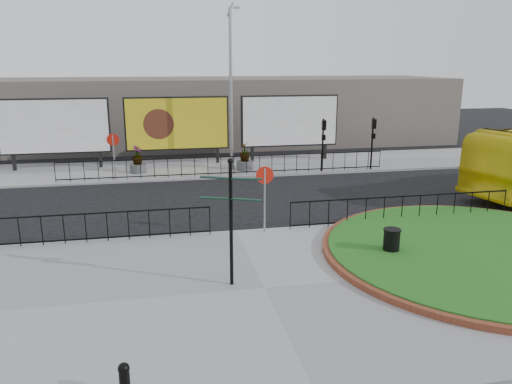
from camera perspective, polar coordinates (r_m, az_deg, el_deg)
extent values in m
plane|color=black|center=(18.69, -2.29, -4.74)|extent=(90.00, 90.00, 0.00)
cube|color=gray|center=(14.12, 0.95, -11.12)|extent=(30.00, 10.00, 0.12)
cube|color=gray|center=(30.18, -5.87, 2.82)|extent=(44.00, 6.00, 0.12)
cylinder|color=brown|center=(17.90, 24.55, -6.29)|extent=(10.40, 10.40, 0.18)
cylinder|color=#164F15|center=(17.89, 24.56, -6.23)|extent=(10.00, 10.00, 0.22)
cylinder|color=gray|center=(27.36, -15.90, 3.80)|extent=(0.07, 0.07, 2.40)
cylinder|color=#A5160B|center=(27.21, -16.04, 5.77)|extent=(0.64, 0.03, 0.64)
cylinder|color=white|center=(27.23, -16.04, 5.77)|extent=(0.50, 0.03, 0.50)
cylinder|color=gray|center=(18.10, 0.99, -1.00)|extent=(0.07, 0.07, 2.40)
cylinder|color=#A5160B|center=(17.86, 1.01, 1.93)|extent=(0.64, 0.03, 0.64)
cylinder|color=white|center=(17.88, 0.99, 1.95)|extent=(0.50, 0.03, 0.50)
cube|color=black|center=(32.00, -25.93, 3.11)|extent=(0.18, 0.18, 1.00)
cube|color=black|center=(31.12, -17.35, 3.64)|extent=(0.18, 0.18, 1.00)
cube|color=black|center=(31.18, -22.05, 6.98)|extent=(6.20, 0.25, 3.20)
cube|color=white|center=(31.02, -22.10, 6.95)|extent=(6.00, 0.06, 3.00)
cube|color=black|center=(30.96, -13.30, 3.86)|extent=(0.18, 0.18, 1.00)
cube|color=black|center=(31.14, -4.43, 4.27)|extent=(0.18, 0.18, 1.00)
cube|color=black|center=(30.66, -9.00, 7.75)|extent=(6.20, 0.25, 3.20)
cube|color=gold|center=(30.50, -8.98, 7.72)|extent=(6.00, 0.06, 3.00)
cube|color=black|center=(31.48, -0.44, 4.42)|extent=(0.18, 0.18, 1.00)
cube|color=black|center=(32.70, 7.88, 4.67)|extent=(0.18, 0.18, 1.00)
cube|color=black|center=(31.72, 3.86, 8.12)|extent=(6.20, 0.25, 3.20)
cube|color=white|center=(31.56, 3.94, 8.09)|extent=(6.00, 0.06, 3.00)
cylinder|color=gray|center=(28.78, -2.88, 11.47)|extent=(0.18, 0.18, 9.00)
cylinder|color=gray|center=(28.87, -3.00, 20.12)|extent=(0.43, 0.10, 0.77)
cube|color=gray|center=(28.94, -2.27, 20.32)|extent=(0.35, 0.15, 0.12)
cylinder|color=black|center=(28.73, 7.63, 5.33)|extent=(0.10, 0.10, 3.00)
cube|color=black|center=(28.46, 7.78, 7.58)|extent=(0.22, 0.18, 0.55)
cube|color=black|center=(28.55, 7.74, 6.19)|extent=(0.20, 0.16, 0.30)
cylinder|color=black|center=(29.83, 13.12, 5.42)|extent=(0.10, 0.10, 3.00)
cube|color=black|center=(29.56, 13.34, 7.58)|extent=(0.22, 0.18, 0.55)
cube|color=black|center=(29.65, 13.26, 6.24)|extent=(0.20, 0.16, 0.30)
cube|color=#5C5651|center=(39.69, -7.38, 9.16)|extent=(40.00, 10.00, 5.00)
cylinder|color=black|center=(13.69, -2.87, -3.85)|extent=(0.10, 0.10, 3.48)
sphere|color=black|center=(13.23, -2.97, 3.55)|extent=(0.15, 0.15, 0.15)
cube|color=black|center=(13.45, -4.72, 1.65)|extent=(0.80, 0.48, 0.03)
cube|color=black|center=(13.27, -1.08, 1.52)|extent=(0.83, 0.38, 0.03)
cube|color=black|center=(13.55, -4.72, -0.69)|extent=(0.82, 0.41, 0.03)
cube|color=black|center=(13.35, -1.12, -0.87)|extent=(0.80, 0.48, 0.03)
cylinder|color=black|center=(10.26, -14.77, -20.30)|extent=(0.20, 0.20, 0.56)
sphere|color=black|center=(10.10, -14.88, -18.91)|extent=(0.22, 0.22, 0.22)
cylinder|color=black|center=(16.67, 15.21, -5.70)|extent=(0.52, 0.52, 0.86)
cylinder|color=black|center=(16.52, 15.32, -4.20)|extent=(0.56, 0.56, 0.06)
cylinder|color=#4C4C4F|center=(29.04, -13.33, 2.64)|extent=(0.93, 0.93, 0.48)
imported|color=#164F15|center=(28.90, -13.42, 4.13)|extent=(0.82, 0.82, 1.06)
cylinder|color=#4C4C4F|center=(29.05, -1.29, 3.06)|extent=(0.97, 0.97, 0.50)
imported|color=#164F15|center=(28.90, -1.30, 4.60)|extent=(0.73, 0.73, 1.09)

